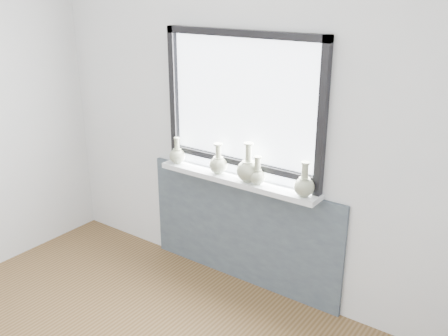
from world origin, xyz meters
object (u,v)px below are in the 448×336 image
Objects in this scene: vase_c at (248,169)px; vase_d at (257,175)px; windowsill at (237,180)px; vase_a at (177,155)px; vase_b at (218,163)px; vase_e at (304,185)px.

vase_c is 1.39× the size of vase_d.
vase_a is at bearing -178.49° from windowsill.
vase_c reaches higher than vase_d.
vase_d is at bearing -2.74° from vase_b.
windowsill is 5.47× the size of vase_e.
vase_e is (0.37, 0.00, 0.01)m from vase_d.
vase_a is (-0.56, -0.01, 0.09)m from windowsill.
vase_b is at bearing 0.96° from vase_a.
vase_b is 1.12× the size of vase_d.
vase_a is at bearing -179.04° from vase_b.
vase_a is 0.87× the size of vase_e.
vase_c is 0.45m from vase_e.
windowsill is 0.19m from vase_b.
vase_c is at bearing -7.35° from windowsill.
vase_b is 0.36m from vase_d.
vase_d is 0.86× the size of vase_e.
vase_d is 0.37m from vase_e.
vase_a is at bearing -179.93° from vase_c.
vase_d is at bearing -0.79° from vase_a.
vase_a is 0.75m from vase_d.
windowsill is at bearing 2.86° from vase_b.
vase_d is (0.36, -0.02, -0.01)m from vase_b.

